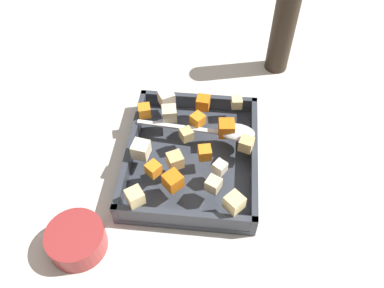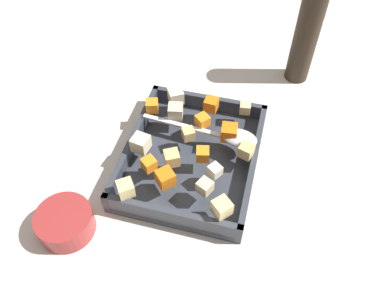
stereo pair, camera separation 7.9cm
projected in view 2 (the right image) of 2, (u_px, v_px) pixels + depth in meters
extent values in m
plane|color=beige|center=(198.00, 164.00, 0.83)|extent=(4.00, 4.00, 0.00)
cube|color=#333842|center=(192.00, 160.00, 0.83)|extent=(0.32, 0.27, 0.01)
cube|color=#333842|center=(253.00, 165.00, 0.79)|extent=(0.32, 0.01, 0.04)
cube|color=#333842|center=(134.00, 141.00, 0.83)|extent=(0.32, 0.01, 0.04)
cube|color=#333842|center=(171.00, 216.00, 0.72)|extent=(0.01, 0.27, 0.04)
cube|color=#333842|center=(209.00, 103.00, 0.90)|extent=(0.01, 0.27, 0.04)
cube|color=orange|center=(149.00, 164.00, 0.75)|extent=(0.03, 0.03, 0.02)
cube|color=orange|center=(165.00, 178.00, 0.73)|extent=(0.04, 0.04, 0.03)
cube|color=orange|center=(202.00, 121.00, 0.82)|extent=(0.04, 0.04, 0.03)
cube|color=orange|center=(229.00, 133.00, 0.80)|extent=(0.04, 0.04, 0.03)
cube|color=orange|center=(152.00, 106.00, 0.85)|extent=(0.03, 0.03, 0.03)
cube|color=orange|center=(203.00, 154.00, 0.77)|extent=(0.03, 0.03, 0.03)
cube|color=orange|center=(212.00, 105.00, 0.85)|extent=(0.03, 0.03, 0.03)
cube|color=beige|center=(141.00, 143.00, 0.78)|extent=(0.04, 0.04, 0.03)
cube|color=tan|center=(172.00, 158.00, 0.76)|extent=(0.04, 0.04, 0.03)
cube|color=tan|center=(188.00, 134.00, 0.80)|extent=(0.03, 0.03, 0.02)
cube|color=beige|center=(175.00, 111.00, 0.84)|extent=(0.04, 0.04, 0.03)
cube|color=beige|center=(205.00, 187.00, 0.72)|extent=(0.03, 0.03, 0.03)
cube|color=tan|center=(246.00, 151.00, 0.77)|extent=(0.03, 0.03, 0.03)
cube|color=#E0CC89|center=(126.00, 188.00, 0.71)|extent=(0.04, 0.04, 0.03)
cube|color=#E0CC89|center=(245.00, 108.00, 0.85)|extent=(0.03, 0.03, 0.02)
cube|color=#E0CC89|center=(222.00, 207.00, 0.69)|extent=(0.04, 0.04, 0.03)
cube|color=silver|center=(176.00, 96.00, 0.87)|extent=(0.04, 0.04, 0.03)
cube|color=silver|center=(215.00, 171.00, 0.74)|extent=(0.03, 0.03, 0.02)
ellipsoid|color=silver|center=(239.00, 138.00, 0.80)|extent=(0.05, 0.08, 0.02)
cube|color=silver|center=(182.00, 125.00, 0.83)|extent=(0.02, 0.18, 0.01)
cylinder|color=#2D2319|center=(306.00, 37.00, 0.92)|extent=(0.06, 0.06, 0.24)
cylinder|color=maroon|center=(65.00, 223.00, 0.72)|extent=(0.10, 0.10, 0.05)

